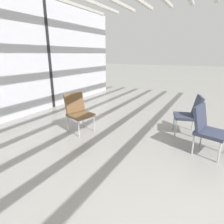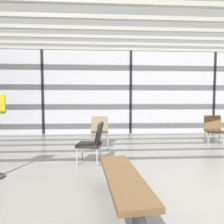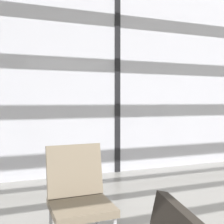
% 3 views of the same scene
% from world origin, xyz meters
% --- Properties ---
extents(ground_plane, '(60.00, 60.00, 0.00)m').
position_xyz_m(ground_plane, '(0.00, 0.00, 0.00)').
color(ground_plane, gray).
extents(glass_curtain_wall, '(14.00, 0.08, 3.33)m').
position_xyz_m(glass_curtain_wall, '(0.00, 5.20, 1.66)').
color(glass_curtain_wall, silver).
rests_on(glass_curtain_wall, ground).
extents(window_mullion_0, '(0.10, 0.12, 3.33)m').
position_xyz_m(window_mullion_0, '(-3.50, 5.20, 1.66)').
color(window_mullion_0, black).
rests_on(window_mullion_0, ground).
extents(window_mullion_1, '(0.10, 0.12, 3.33)m').
position_xyz_m(window_mullion_1, '(0.00, 5.20, 1.66)').
color(window_mullion_1, black).
rests_on(window_mullion_1, ground).
extents(window_mullion_2, '(0.10, 0.12, 3.33)m').
position_xyz_m(window_mullion_2, '(3.50, 5.20, 1.66)').
color(window_mullion_2, black).
rests_on(window_mullion_2, ground).
extents(ceiling_slats, '(13.72, 6.72, 0.10)m').
position_xyz_m(ceiling_slats, '(0.00, 1.90, 3.38)').
color(ceiling_slats, '#B7B2A8').
rests_on(ceiling_slats, glass_curtain_wall).
extents(parked_airplane, '(13.32, 4.36, 4.36)m').
position_xyz_m(parked_airplane, '(0.63, 10.04, 2.18)').
color(parked_airplane, silver).
rests_on(parked_airplane, ground).
extents(lounge_chair_1, '(0.61, 0.64, 0.87)m').
position_xyz_m(lounge_chair_1, '(2.26, 3.11, 0.49)').
color(lounge_chair_1, brown).
rests_on(lounge_chair_1, ground).
extents(lounge_chair_4, '(0.60, 0.56, 0.87)m').
position_xyz_m(lounge_chair_4, '(-1.37, 1.48, 0.49)').
color(lounge_chair_4, '#28231E').
rests_on(lounge_chair_4, ground).
extents(lounge_chair_5, '(0.49, 0.53, 0.87)m').
position_xyz_m(lounge_chair_5, '(-1.24, 2.88, 0.49)').
color(lounge_chair_5, '#7F705B').
rests_on(lounge_chair_5, ground).
extents(waiting_bench, '(0.54, 1.69, 0.47)m').
position_xyz_m(waiting_bench, '(-0.95, -0.34, 0.36)').
color(waiting_bench, brown).
rests_on(waiting_bench, ground).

